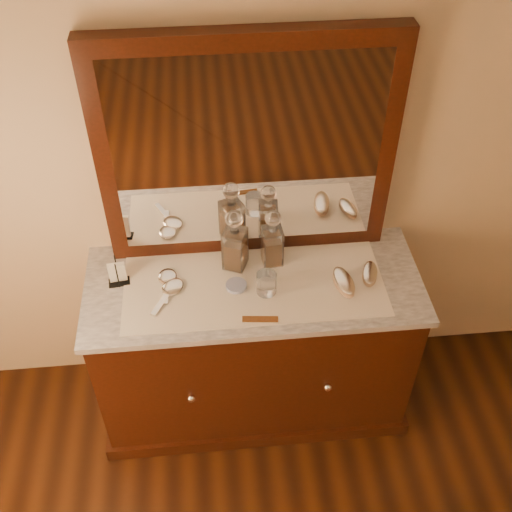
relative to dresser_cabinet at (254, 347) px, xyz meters
name	(u,v)px	position (x,y,z in m)	size (l,w,h in m)	color
dresser_cabinet	(254,347)	(0.00, 0.00, 0.00)	(1.40, 0.55, 0.82)	black
dresser_plinth	(254,392)	(0.00, 0.00, -0.37)	(1.46, 0.59, 0.08)	black
knob_left	(191,398)	(-0.30, -0.28, 0.04)	(0.04, 0.04, 0.04)	silver
knob_right	(328,387)	(0.30, -0.28, 0.04)	(0.04, 0.04, 0.04)	silver
marble_top	(254,285)	(0.00, 0.00, 0.42)	(1.44, 0.59, 0.03)	silver
mirror_frame	(248,151)	(0.00, 0.25, 0.94)	(1.20, 0.08, 1.00)	black
mirror_glass	(248,156)	(0.00, 0.21, 0.94)	(1.06, 0.01, 0.86)	white
lace_runner	(254,286)	(0.00, -0.02, 0.44)	(1.10, 0.45, 0.00)	white
pin_dish	(236,286)	(-0.08, -0.02, 0.45)	(0.09, 0.09, 0.02)	silver
comb	(260,319)	(0.01, -0.21, 0.45)	(0.14, 0.03, 0.01)	brown
napkin_rack	(118,274)	(-0.57, 0.06, 0.49)	(0.09, 0.06, 0.13)	black
decanter_left	(235,245)	(-0.07, 0.11, 0.56)	(0.12, 0.12, 0.30)	#9A5416
decanter_right	(272,243)	(0.09, 0.12, 0.55)	(0.09, 0.09, 0.28)	#9A5416
brush_near	(344,282)	(0.37, -0.06, 0.47)	(0.10, 0.18, 0.05)	tan
brush_far	(370,274)	(0.50, -0.02, 0.46)	(0.10, 0.15, 0.04)	tan
hand_mirror_outer	(167,280)	(-0.37, 0.04, 0.45)	(0.09, 0.21, 0.02)	silver
hand_mirror_inner	(171,290)	(-0.35, -0.02, 0.45)	(0.16, 0.23, 0.02)	silver
tumblers	(266,283)	(0.05, -0.06, 0.49)	(0.09, 0.09, 0.10)	white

